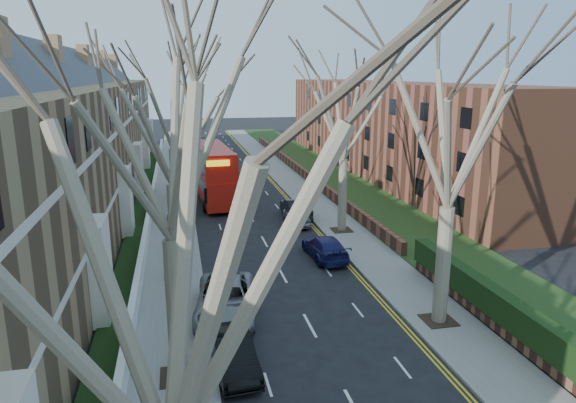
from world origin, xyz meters
TOP-DOWN VIEW (x-y plane):
  - pavement_left at (-6.00, 39.00)m, footprint 3.00×102.00m
  - pavement_right at (6.00, 39.00)m, footprint 3.00×102.00m
  - terrace_left at (-13.65, 31.00)m, footprint 9.70×78.00m
  - flats_right at (17.46, 43.00)m, footprint 13.97×54.00m
  - front_wall_left at (-7.65, 31.00)m, footprint 0.30×78.00m
  - grass_verge_right at (10.50, 39.00)m, footprint 6.00×102.00m
  - tree_left_near at (-5.70, -4.00)m, footprint 9.80×9.80m
  - tree_left_mid at (-5.70, 6.00)m, footprint 10.50×10.50m
  - tree_left_far at (-5.70, 16.00)m, footprint 10.15×10.15m
  - tree_left_dist at (-5.70, 28.00)m, footprint 10.50×10.50m
  - tree_right_mid at (5.70, 8.00)m, footprint 10.50×10.50m
  - tree_right_far at (5.70, 22.00)m, footprint 10.15×10.15m
  - double_decker_bus at (-2.40, 33.17)m, footprint 3.34×11.33m
  - car_left_mid at (-3.70, 6.25)m, footprint 1.77×4.20m
  - car_left_far at (-3.55, 10.73)m, footprint 3.39×6.05m
  - car_right_near at (3.06, 17.15)m, footprint 2.10×4.76m
  - car_right_mid at (3.02, 24.56)m, footprint 1.86×4.18m
  - car_right_far at (3.30, 26.03)m, footprint 1.74×4.81m

SIDE VIEW (x-z plane):
  - pavement_left at x=-6.00m, z-range 0.00..0.12m
  - pavement_right at x=6.00m, z-range 0.00..0.12m
  - grass_verge_right at x=10.50m, z-range 0.12..0.18m
  - front_wall_left at x=-7.65m, z-range 0.12..1.12m
  - car_left_mid at x=-3.70m, z-range 0.00..1.35m
  - car_right_near at x=3.06m, z-range 0.00..1.36m
  - car_right_mid at x=3.02m, z-range 0.00..1.40m
  - car_right_far at x=3.30m, z-range 0.00..1.57m
  - car_left_far at x=-3.55m, z-range 0.00..1.60m
  - double_decker_bus at x=-2.40m, z-range -0.04..4.64m
  - flats_right at x=17.46m, z-range -0.02..9.98m
  - terrace_left at x=-13.65m, z-range -1.27..12.33m
  - tree_left_near at x=-5.70m, z-range 2.06..15.79m
  - tree_left_far at x=-5.70m, z-range 2.13..16.35m
  - tree_right_far at x=5.70m, z-range 2.13..16.35m
  - tree_left_mid at x=-5.70m, z-range 2.20..16.91m
  - tree_right_mid at x=5.70m, z-range 2.20..16.91m
  - tree_left_dist at x=-5.70m, z-range 2.20..16.91m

